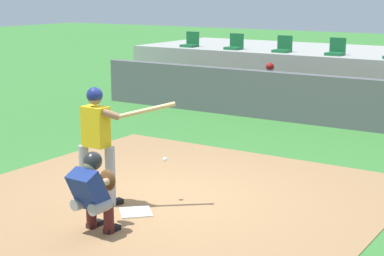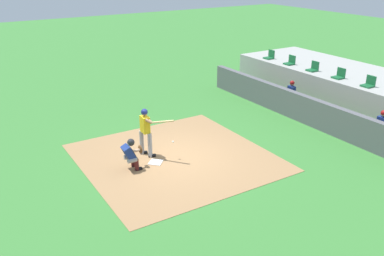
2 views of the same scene
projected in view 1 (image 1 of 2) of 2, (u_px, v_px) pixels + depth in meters
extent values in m
plane|color=#387A33|center=(168.00, 199.00, 9.72)|extent=(80.00, 80.00, 0.00)
cube|color=#9E754C|center=(168.00, 198.00, 9.72)|extent=(6.40, 6.40, 0.01)
cube|color=white|center=(136.00, 212.00, 9.06)|extent=(0.62, 0.62, 0.02)
cylinder|color=#99999E|center=(84.00, 175.00, 9.36)|extent=(0.15, 0.15, 0.92)
cylinder|color=#99999E|center=(110.00, 177.00, 9.27)|extent=(0.15, 0.15, 0.92)
cube|color=gold|center=(96.00, 126.00, 9.15)|extent=(0.39, 0.25, 0.60)
sphere|color=#996B4C|center=(95.00, 98.00, 9.06)|extent=(0.21, 0.21, 0.21)
sphere|color=navy|center=(95.00, 95.00, 9.05)|extent=(0.24, 0.24, 0.24)
cylinder|color=#996B4C|center=(103.00, 112.00, 9.12)|extent=(0.57, 0.13, 0.18)
cylinder|color=#996B4C|center=(110.00, 114.00, 8.97)|extent=(0.26, 0.24, 0.17)
cylinder|color=tan|center=(147.00, 110.00, 9.02)|extent=(0.70, 0.59, 0.24)
cube|color=black|center=(89.00, 201.00, 9.49)|extent=(0.19, 0.28, 0.09)
cube|color=black|center=(115.00, 203.00, 9.40)|extent=(0.19, 0.28, 0.09)
cylinder|color=gray|center=(83.00, 202.00, 8.29)|extent=(0.17, 0.33, 0.16)
cylinder|color=#4C1919|center=(91.00, 214.00, 8.45)|extent=(0.14, 0.14, 0.42)
cube|color=black|center=(95.00, 224.00, 8.54)|extent=(0.12, 0.24, 0.08)
cylinder|color=gray|center=(100.00, 207.00, 8.11)|extent=(0.17, 0.33, 0.16)
cylinder|color=#4C1919|center=(109.00, 219.00, 8.27)|extent=(0.14, 0.14, 0.42)
cube|color=black|center=(112.00, 229.00, 8.36)|extent=(0.12, 0.24, 0.08)
cube|color=navy|center=(88.00, 189.00, 8.11)|extent=(0.42, 0.45, 0.57)
cube|color=#2D2D33|center=(95.00, 187.00, 8.21)|extent=(0.39, 0.27, 0.45)
sphere|color=tan|center=(92.00, 163.00, 8.10)|extent=(0.21, 0.21, 0.21)
sphere|color=#232328|center=(93.00, 161.00, 8.11)|extent=(0.25, 0.25, 0.25)
cylinder|color=tan|center=(98.00, 185.00, 8.31)|extent=(0.12, 0.45, 0.10)
ellipsoid|color=brown|center=(107.00, 180.00, 8.51)|extent=(0.29, 0.13, 0.30)
sphere|color=white|center=(165.00, 159.00, 9.46)|extent=(0.07, 0.07, 0.07)
cube|color=#59595E|center=(324.00, 101.00, 14.91)|extent=(13.00, 0.30, 1.20)
cube|color=olive|center=(338.00, 109.00, 15.81)|extent=(11.80, 0.44, 0.45)
cylinder|color=#939399|center=(261.00, 93.00, 16.64)|extent=(0.15, 0.40, 0.15)
cylinder|color=#939399|center=(258.00, 104.00, 16.53)|extent=(0.13, 0.13, 0.45)
cube|color=maroon|center=(257.00, 111.00, 16.53)|extent=(0.11, 0.24, 0.08)
cylinder|color=#939399|center=(270.00, 94.00, 16.50)|extent=(0.15, 0.40, 0.15)
cylinder|color=#939399|center=(266.00, 105.00, 16.39)|extent=(0.13, 0.13, 0.45)
cube|color=maroon|center=(265.00, 112.00, 16.39)|extent=(0.11, 0.24, 0.08)
cube|color=navy|center=(270.00, 83.00, 16.69)|extent=(0.36, 0.22, 0.54)
sphere|color=#996B4C|center=(270.00, 68.00, 16.61)|extent=(0.20, 0.20, 0.20)
sphere|color=maroon|center=(270.00, 67.00, 16.60)|extent=(0.22, 0.22, 0.22)
cylinder|color=#996B4C|center=(260.00, 87.00, 16.71)|extent=(0.09, 0.41, 0.22)
cylinder|color=#996B4C|center=(274.00, 88.00, 16.49)|extent=(0.09, 0.41, 0.22)
cube|color=#9E9E99|center=(379.00, 76.00, 18.49)|extent=(15.00, 4.40, 1.40)
cube|color=#196033|center=(189.00, 46.00, 20.05)|extent=(0.46, 0.46, 0.08)
cube|color=#196033|center=(193.00, 38.00, 20.16)|extent=(0.46, 0.06, 0.40)
cube|color=#196033|center=(233.00, 48.00, 19.18)|extent=(0.46, 0.46, 0.08)
cube|color=#196033|center=(237.00, 40.00, 19.30)|extent=(0.46, 0.06, 0.40)
cube|color=#196033|center=(282.00, 51.00, 18.32)|extent=(0.46, 0.46, 0.08)
cube|color=#196033|center=(285.00, 42.00, 18.43)|extent=(0.46, 0.06, 0.40)
cube|color=#196033|center=(335.00, 54.00, 17.46)|extent=(0.46, 0.46, 0.08)
cube|color=#196033|center=(338.00, 45.00, 17.57)|extent=(0.46, 0.06, 0.40)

